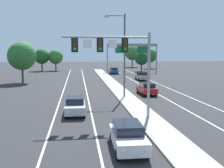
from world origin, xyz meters
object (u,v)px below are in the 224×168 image
object	(u,v)px
overhead_signal_mast	(119,55)
tree_far_right_b	(132,53)
car_oncoming_silver	(75,105)
tree_far_right_c	(142,58)
car_receding_blue	(114,70)
tree_far_left_b	(22,56)
tree_far_right_a	(150,55)
car_receding_red	(147,88)
tree_far_left_c	(56,57)
tree_far_left_a	(42,56)
car_receding_tan	(142,76)
street_lamp_median	(123,51)
car_oncoming_white	(128,136)
highway_sign_gantry	(132,49)

from	to	relation	value
overhead_signal_mast	tree_far_right_b	size ratio (longest dim) A/B	1.00
car_oncoming_silver	tree_far_right_c	distance (m)	52.62
car_receding_blue	tree_far_left_b	distance (m)	25.14
overhead_signal_mast	tree_far_right_b	bearing A→B (deg)	77.85
tree_far_right_c	tree_far_right_a	world-z (taller)	tree_far_right_a
car_receding_red	tree_far_left_b	bearing A→B (deg)	140.25
car_receding_blue	tree_far_left_c	xyz separation A→B (m)	(-14.88, 12.14, 3.10)
tree_far_right_a	tree_far_right_c	bearing A→B (deg)	-116.07
tree_far_left_a	car_receding_tan	bearing A→B (deg)	-50.11
street_lamp_median	car_receding_tan	xyz separation A→B (m)	(6.92, 19.27, -4.97)
car_oncoming_white	tree_far_left_c	world-z (taller)	tree_far_left_c
car_receding_red	tree_far_left_b	xyz separation A→B (m)	(-18.85, 15.68, 3.97)
car_oncoming_silver	car_receding_blue	size ratio (longest dim) A/B	1.00
tree_far_right_c	tree_far_left_c	xyz separation A→B (m)	(-23.53, 4.97, 0.32)
car_oncoming_white	car_receding_red	world-z (taller)	same
car_oncoming_silver	car_oncoming_white	bearing A→B (deg)	-71.61
car_receding_tan	tree_far_right_b	world-z (taller)	tree_far_right_b
tree_far_left_c	car_oncoming_white	bearing A→B (deg)	-82.00
car_receding_blue	tree_far_right_b	xyz separation A→B (m)	(9.77, 25.77, 4.04)
tree_far_right_b	tree_far_left_b	xyz separation A→B (m)	(-28.38, -42.21, -0.07)
car_oncoming_silver	highway_sign_gantry	distance (m)	48.26
street_lamp_median	tree_far_right_b	bearing A→B (deg)	77.67
tree_far_right_c	tree_far_left_c	distance (m)	24.05
tree_far_left_a	street_lamp_median	bearing A→B (deg)	-71.53
tree_far_right_a	car_receding_tan	bearing A→B (deg)	-107.51
car_oncoming_silver	street_lamp_median	bearing A→B (deg)	54.70
overhead_signal_mast	car_receding_red	size ratio (longest dim) A/B	1.66
car_oncoming_silver	car_receding_tan	size ratio (longest dim) A/B	1.00
car_receding_red	tree_far_left_b	distance (m)	24.84
overhead_signal_mast	car_oncoming_silver	world-z (taller)	overhead_signal_mast
car_oncoming_silver	tree_far_right_b	xyz separation A→B (m)	(18.85, 68.06, 4.04)
overhead_signal_mast	tree_far_left_c	size ratio (longest dim) A/B	1.24
car_receding_tan	tree_far_left_a	bearing A→B (deg)	129.89
car_oncoming_silver	car_receding_tan	bearing A→B (deg)	65.18
tree_far_right_a	tree_far_left_b	size ratio (longest dim) A/B	0.86
car_receding_red	highway_sign_gantry	size ratio (longest dim) A/B	0.34
tree_far_right_a	tree_far_right_b	distance (m)	8.76
car_receding_blue	car_receding_tan	bearing A→B (deg)	-76.44
tree_far_left_b	tree_far_left_c	bearing A→B (deg)	82.57
car_receding_tan	tree_far_left_c	size ratio (longest dim) A/B	0.75
overhead_signal_mast	car_oncoming_silver	xyz separation A→B (m)	(-3.74, 2.15, -4.68)
street_lamp_median	tree_far_left_c	distance (m)	47.76
tree_far_right_c	tree_far_left_b	distance (m)	36.08
tree_far_left_a	tree_far_right_a	xyz separation A→B (m)	(32.67, 6.42, 0.07)
tree_far_left_a	tree_far_left_c	world-z (taller)	tree_far_left_a
tree_far_left_a	tree_far_left_c	xyz separation A→B (m)	(3.77, 0.42, -0.11)
tree_far_left_a	car_oncoming_white	bearing A→B (deg)	-78.65
car_receding_red	car_receding_tan	xyz separation A→B (m)	(3.35, 17.22, 0.00)
car_receding_blue	car_oncoming_silver	bearing A→B (deg)	-102.12
highway_sign_gantry	tree_far_left_b	distance (m)	31.14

